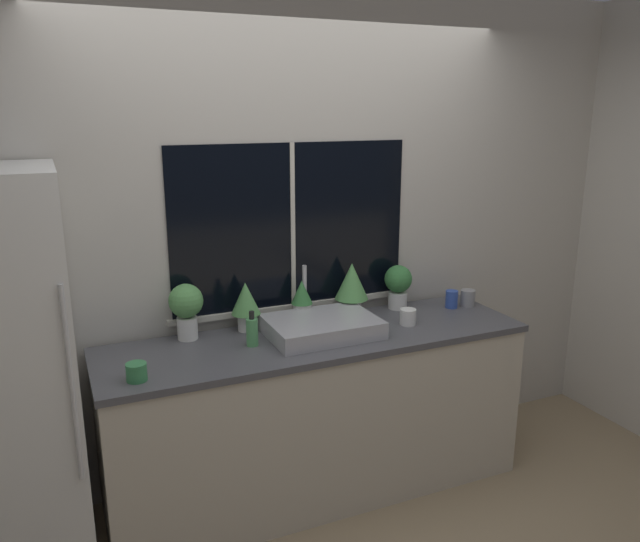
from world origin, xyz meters
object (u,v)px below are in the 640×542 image
at_px(sink, 322,326).
at_px(mug_grey, 468,298).
at_px(soap_bottle, 252,331).
at_px(mug_green, 136,372).
at_px(mug_white, 408,317).
at_px(potted_plant_far_left, 186,306).
at_px(potted_plant_right, 352,285).
at_px(potted_plant_far_right, 398,284).
at_px(mug_blue, 452,299).
at_px(potted_plant_center, 302,300).
at_px(potted_plant_left, 246,302).

relative_size(sink, mug_grey, 5.82).
xyz_separation_m(soap_bottle, mug_green, (-0.59, -0.19, -0.04)).
bearing_deg(soap_bottle, mug_white, -3.08).
distance_m(potted_plant_far_left, mug_white, 1.19).
bearing_deg(potted_plant_right, potted_plant_far_right, 0.00).
bearing_deg(mug_green, potted_plant_right, 18.26).
bearing_deg(sink, mug_grey, 5.26).
bearing_deg(mug_blue, sink, -173.46).
height_order(potted_plant_far_left, potted_plant_center, potted_plant_far_left).
relative_size(mug_blue, mug_white, 1.17).
bearing_deg(mug_grey, potted_plant_far_left, 175.56).
relative_size(sink, potted_plant_left, 2.13).
bearing_deg(mug_white, potted_plant_left, 162.17).
relative_size(sink, soap_bottle, 3.15).
bearing_deg(mug_white, potted_plant_center, 152.48).
distance_m(mug_green, mug_grey, 1.99).
bearing_deg(potted_plant_right, potted_plant_center, 180.00).
distance_m(potted_plant_far_left, mug_green, 0.54).
distance_m(potted_plant_far_right, mug_white, 0.31).
bearing_deg(potted_plant_far_left, sink, -18.59).
distance_m(potted_plant_right, mug_grey, 0.74).
bearing_deg(mug_blue, mug_grey, -5.15).
bearing_deg(potted_plant_left, mug_white, -17.83).
distance_m(potted_plant_center, mug_green, 1.04).
distance_m(soap_bottle, mug_white, 0.88).
bearing_deg(potted_plant_far_right, soap_bottle, -167.10).
relative_size(potted_plant_far_right, soap_bottle, 1.46).
bearing_deg(mug_blue, potted_plant_right, 168.90).
bearing_deg(mug_white, potted_plant_far_left, 166.84).
xyz_separation_m(sink, potted_plant_far_right, (0.59, 0.22, 0.11)).
distance_m(potted_plant_far_left, potted_plant_far_right, 1.25).
xyz_separation_m(potted_plant_far_left, potted_plant_left, (0.31, 0.00, -0.02)).
bearing_deg(potted_plant_far_right, sink, -159.48).
relative_size(mug_green, mug_white, 1.02).
height_order(sink, potted_plant_left, sink).
relative_size(sink, potted_plant_right, 1.85).
relative_size(potted_plant_far_left, potted_plant_center, 1.22).
distance_m(mug_grey, mug_white, 0.52).
distance_m(potted_plant_far_left, potted_plant_right, 0.94).
height_order(mug_green, mug_grey, mug_grey).
bearing_deg(sink, potted_plant_far_right, 20.52).
relative_size(soap_bottle, mug_blue, 1.73).
relative_size(potted_plant_center, potted_plant_right, 0.78).
height_order(mug_blue, mug_green, mug_blue).
distance_m(potted_plant_far_left, soap_bottle, 0.37).
bearing_deg(soap_bottle, potted_plant_right, 18.49).
distance_m(potted_plant_right, soap_bottle, 0.71).
xyz_separation_m(sink, potted_plant_center, (-0.02, 0.22, 0.08)).
bearing_deg(mug_green, mug_white, 5.63).
height_order(potted_plant_left, potted_plant_right, potted_plant_right).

